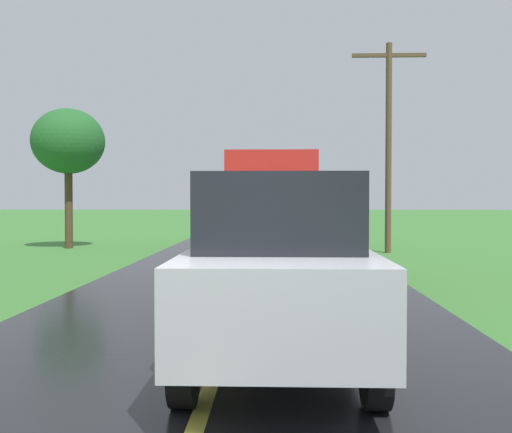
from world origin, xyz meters
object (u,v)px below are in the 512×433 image
utility_pole_roadside (389,138)px  banana_truck_near (271,213)px  banana_truck_far (267,207)px  following_car (279,268)px  roadside_tree_mid_right (68,142)px

utility_pole_roadside → banana_truck_near: bearing=-119.3°
banana_truck_far → following_car: banana_truck_far is taller
roadside_tree_mid_right → following_car: roadside_tree_mid_right is taller
banana_truck_near → utility_pole_roadside: (3.82, 6.81, 2.32)m
banana_truck_far → following_car: 16.43m
banana_truck_near → banana_truck_far: (-0.22, 9.25, -0.00)m
banana_truck_near → banana_truck_far: 9.26m
banana_truck_near → banana_truck_far: size_ratio=1.00×
utility_pole_roadside → following_car: 14.71m
utility_pole_roadside → roadside_tree_mid_right: (-11.22, 1.51, 0.05)m
roadside_tree_mid_right → banana_truck_far: bearing=7.4°
utility_pole_roadside → following_car: size_ratio=1.69×
banana_truck_far → utility_pole_roadside: bearing=-31.2°
banana_truck_near → following_car: (0.14, -7.17, -0.41)m
banana_truck_near → banana_truck_far: bearing=91.3°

